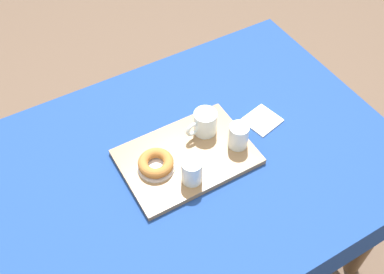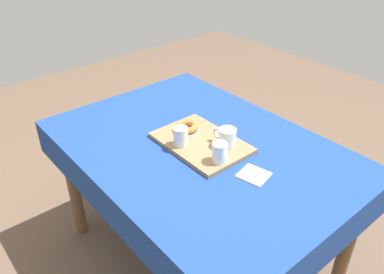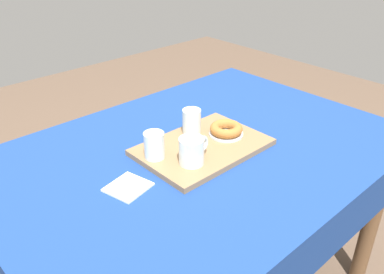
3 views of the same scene
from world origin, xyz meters
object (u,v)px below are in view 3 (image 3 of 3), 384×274
at_px(dining_table, 200,171).
at_px(donut_plate_left, 226,134).
at_px(water_glass_far, 154,147).
at_px(serving_tray, 202,147).
at_px(water_glass_near, 192,122).
at_px(sugar_donut_left, 226,129).
at_px(tea_mug_left, 192,152).
at_px(paper_napkin, 128,187).

xyz_separation_m(dining_table, donut_plate_left, (0.11, -0.02, 0.11)).
bearing_deg(water_glass_far, serving_tray, -15.31).
xyz_separation_m(water_glass_near, sugar_donut_left, (0.07, -0.09, -0.02)).
distance_m(tea_mug_left, donut_plate_left, 0.22).
bearing_deg(serving_tray, donut_plate_left, -2.85).
xyz_separation_m(tea_mug_left, sugar_donut_left, (0.21, 0.05, -0.02)).
relative_size(dining_table, donut_plate_left, 11.58).
relative_size(water_glass_near, sugar_donut_left, 0.76).
distance_m(dining_table, water_glass_far, 0.23).
xyz_separation_m(water_glass_far, sugar_donut_left, (0.27, -0.05, -0.01)).
xyz_separation_m(water_glass_far, paper_napkin, (-0.14, -0.06, -0.05)).
bearing_deg(dining_table, donut_plate_left, -8.13).
bearing_deg(tea_mug_left, serving_tray, 30.60).
relative_size(serving_tray, paper_napkin, 3.76).
height_order(water_glass_near, donut_plate_left, water_glass_near).
distance_m(dining_table, serving_tray, 0.10).
height_order(dining_table, water_glass_near, water_glass_near).
bearing_deg(paper_napkin, donut_plate_left, 0.87).
bearing_deg(water_glass_near, paper_napkin, -163.48).
height_order(tea_mug_left, donut_plate_left, tea_mug_left).
distance_m(tea_mug_left, paper_napkin, 0.22).
distance_m(water_glass_near, water_glass_far, 0.20).
relative_size(serving_tray, tea_mug_left, 3.57).
height_order(tea_mug_left, sugar_donut_left, tea_mug_left).
bearing_deg(serving_tray, sugar_donut_left, -2.85).
bearing_deg(paper_napkin, water_glass_far, 21.62).
distance_m(serving_tray, water_glass_far, 0.18).
height_order(dining_table, tea_mug_left, tea_mug_left).
height_order(dining_table, donut_plate_left, donut_plate_left).
distance_m(dining_table, water_glass_near, 0.17).
height_order(tea_mug_left, water_glass_near, same).
distance_m(water_glass_far, sugar_donut_left, 0.28).
relative_size(dining_table, paper_napkin, 12.30).
bearing_deg(water_glass_far, tea_mug_left, -58.32).
xyz_separation_m(dining_table, paper_napkin, (-0.31, -0.02, 0.09)).
xyz_separation_m(dining_table, tea_mug_left, (-0.10, -0.07, 0.15)).
bearing_deg(water_glass_far, sugar_donut_left, -10.40).
relative_size(water_glass_far, sugar_donut_left, 0.76).
xyz_separation_m(serving_tray, donut_plate_left, (0.11, -0.01, 0.01)).
bearing_deg(water_glass_far, dining_table, -11.85).
height_order(serving_tray, sugar_donut_left, sugar_donut_left).
relative_size(serving_tray, water_glass_near, 4.92).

